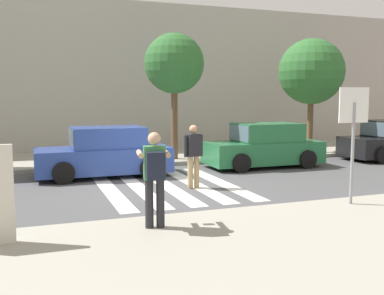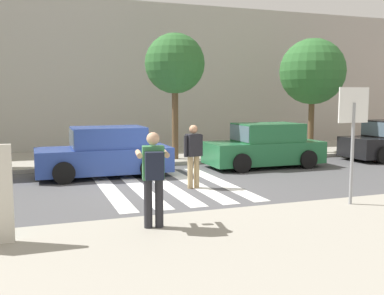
# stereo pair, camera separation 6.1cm
# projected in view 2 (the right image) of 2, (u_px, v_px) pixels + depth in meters

# --- Properties ---
(ground_plane) EXTENTS (120.00, 120.00, 0.00)m
(ground_plane) POSITION_uv_depth(u_px,v_px,m) (169.00, 187.00, 12.37)
(ground_plane) COLOR #4C4C4F
(sidewalk_near) EXTENTS (60.00, 6.00, 0.14)m
(sidewalk_near) POSITION_uv_depth(u_px,v_px,m) (292.00, 263.00, 6.56)
(sidewalk_near) COLOR #9E998C
(sidewalk_near) RESTS_ON ground
(sidewalk_far) EXTENTS (60.00, 4.80, 0.14)m
(sidewalk_far) POSITION_uv_depth(u_px,v_px,m) (126.00, 157.00, 17.97)
(sidewalk_far) COLOR #9E998C
(sidewalk_far) RESTS_ON ground
(building_facade_far) EXTENTS (56.00, 4.00, 6.71)m
(building_facade_far) POSITION_uv_depth(u_px,v_px,m) (107.00, 78.00, 21.72)
(building_facade_far) COLOR #ADA89E
(building_facade_far) RESTS_ON ground
(crosswalk_stripe_0) EXTENTS (0.44, 5.20, 0.01)m
(crosswalk_stripe_0) POSITION_uv_depth(u_px,v_px,m) (110.00, 190.00, 12.02)
(crosswalk_stripe_0) COLOR silver
(crosswalk_stripe_0) RESTS_ON ground
(crosswalk_stripe_1) EXTENTS (0.44, 5.20, 0.01)m
(crosswalk_stripe_1) POSITION_uv_depth(u_px,v_px,m) (139.00, 188.00, 12.29)
(crosswalk_stripe_1) COLOR silver
(crosswalk_stripe_1) RESTS_ON ground
(crosswalk_stripe_2) EXTENTS (0.44, 5.20, 0.01)m
(crosswalk_stripe_2) POSITION_uv_depth(u_px,v_px,m) (167.00, 186.00, 12.56)
(crosswalk_stripe_2) COLOR silver
(crosswalk_stripe_2) RESTS_ON ground
(crosswalk_stripe_3) EXTENTS (0.44, 5.20, 0.01)m
(crosswalk_stripe_3) POSITION_uv_depth(u_px,v_px,m) (194.00, 184.00, 12.82)
(crosswalk_stripe_3) COLOR silver
(crosswalk_stripe_3) RESTS_ON ground
(crosswalk_stripe_4) EXTENTS (0.44, 5.20, 0.01)m
(crosswalk_stripe_4) POSITION_uv_depth(u_px,v_px,m) (220.00, 182.00, 13.09)
(crosswalk_stripe_4) COLOR silver
(crosswalk_stripe_4) RESTS_ON ground
(stop_sign) EXTENTS (0.76, 0.08, 2.54)m
(stop_sign) POSITION_uv_depth(u_px,v_px,m) (353.00, 120.00, 9.66)
(stop_sign) COLOR gray
(stop_sign) RESTS_ON sidewalk_near
(photographer_with_backpack) EXTENTS (0.67, 0.90, 1.72)m
(photographer_with_backpack) POSITION_uv_depth(u_px,v_px,m) (153.00, 171.00, 7.95)
(photographer_with_backpack) COLOR #232328
(photographer_with_backpack) RESTS_ON sidewalk_near
(pedestrian_crossing) EXTENTS (0.57, 0.31, 1.72)m
(pedestrian_crossing) POSITION_uv_depth(u_px,v_px,m) (193.00, 153.00, 12.15)
(pedestrian_crossing) COLOR tan
(pedestrian_crossing) RESTS_ON ground
(parked_car_blue) EXTENTS (4.10, 1.92, 1.55)m
(parked_car_blue) POSITION_uv_depth(u_px,v_px,m) (105.00, 153.00, 13.97)
(parked_car_blue) COLOR #284293
(parked_car_blue) RESTS_ON ground
(parked_car_green) EXTENTS (4.10, 1.92, 1.55)m
(parked_car_green) POSITION_uv_depth(u_px,v_px,m) (265.00, 147.00, 15.86)
(parked_car_green) COLOR #236B3D
(parked_car_green) RESTS_ON ground
(street_tree_center) EXTENTS (2.23, 2.23, 4.68)m
(street_tree_center) POSITION_uv_depth(u_px,v_px,m) (175.00, 64.00, 16.60)
(street_tree_center) COLOR brown
(street_tree_center) RESTS_ON sidewalk_far
(street_tree_east) EXTENTS (2.73, 2.73, 4.74)m
(street_tree_east) POSITION_uv_depth(u_px,v_px,m) (313.00, 72.00, 18.66)
(street_tree_east) COLOR brown
(street_tree_east) RESTS_ON sidewalk_far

